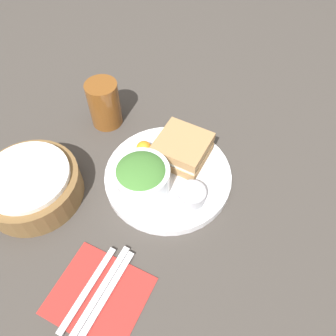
{
  "coord_description": "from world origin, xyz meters",
  "views": [
    {
      "loc": [
        -0.38,
        -0.18,
        0.62
      ],
      "look_at": [
        0.0,
        0.0,
        0.04
      ],
      "focal_mm": 35.0,
      "sensor_mm": 36.0,
      "label": 1
    }
  ],
  "objects_px": {
    "drink_glass": "(104,104)",
    "bread_basket": "(31,185)",
    "fork": "(105,298)",
    "spoon": "(88,289)",
    "sandwich": "(182,149)",
    "dressing_cup": "(192,195)",
    "plate": "(168,176)",
    "salad_bowl": "(141,176)",
    "knife": "(96,293)"
  },
  "relations": [
    {
      "from": "drink_glass",
      "to": "bread_basket",
      "type": "bearing_deg",
      "value": 175.26
    },
    {
      "from": "fork",
      "to": "spoon",
      "type": "xyz_separation_m",
      "value": [
        0.0,
        0.04,
        0.0
      ]
    },
    {
      "from": "fork",
      "to": "sandwich",
      "type": "bearing_deg",
      "value": -178.17
    },
    {
      "from": "dressing_cup",
      "to": "spoon",
      "type": "distance_m",
      "value": 0.27
    },
    {
      "from": "plate",
      "to": "spoon",
      "type": "xyz_separation_m",
      "value": [
        -0.29,
        0.02,
        -0.0
      ]
    },
    {
      "from": "plate",
      "to": "sandwich",
      "type": "distance_m",
      "value": 0.07
    },
    {
      "from": "salad_bowl",
      "to": "dressing_cup",
      "type": "bearing_deg",
      "value": -80.77
    },
    {
      "from": "bread_basket",
      "to": "knife",
      "type": "xyz_separation_m",
      "value": [
        -0.12,
        -0.24,
        -0.03
      ]
    },
    {
      "from": "salad_bowl",
      "to": "knife",
      "type": "relative_size",
      "value": 0.6
    },
    {
      "from": "bread_basket",
      "to": "salad_bowl",
      "type": "bearing_deg",
      "value": -62.4
    },
    {
      "from": "salad_bowl",
      "to": "bread_basket",
      "type": "relative_size",
      "value": 0.58
    },
    {
      "from": "plate",
      "to": "knife",
      "type": "bearing_deg",
      "value": 179.06
    },
    {
      "from": "bread_basket",
      "to": "spoon",
      "type": "xyz_separation_m",
      "value": [
        -0.12,
        -0.22,
        -0.03
      ]
    },
    {
      "from": "fork",
      "to": "knife",
      "type": "bearing_deg",
      "value": -90.0
    },
    {
      "from": "sandwich",
      "to": "bread_basket",
      "type": "distance_m",
      "value": 0.33
    },
    {
      "from": "dressing_cup",
      "to": "knife",
      "type": "relative_size",
      "value": 0.3
    },
    {
      "from": "sandwich",
      "to": "fork",
      "type": "relative_size",
      "value": 0.6
    },
    {
      "from": "sandwich",
      "to": "knife",
      "type": "xyz_separation_m",
      "value": [
        -0.34,
        0.01,
        -0.04
      ]
    },
    {
      "from": "bread_basket",
      "to": "fork",
      "type": "bearing_deg",
      "value": -115.59
    },
    {
      "from": "knife",
      "to": "drink_glass",
      "type": "bearing_deg",
      "value": -149.5
    },
    {
      "from": "drink_glass",
      "to": "bread_basket",
      "type": "distance_m",
      "value": 0.26
    },
    {
      "from": "knife",
      "to": "spoon",
      "type": "bearing_deg",
      "value": -90.0
    },
    {
      "from": "dressing_cup",
      "to": "drink_glass",
      "type": "relative_size",
      "value": 0.49
    },
    {
      "from": "salad_bowl",
      "to": "spoon",
      "type": "distance_m",
      "value": 0.24
    },
    {
      "from": "drink_glass",
      "to": "knife",
      "type": "relative_size",
      "value": 0.6
    },
    {
      "from": "fork",
      "to": "salad_bowl",
      "type": "bearing_deg",
      "value": -167.35
    },
    {
      "from": "fork",
      "to": "spoon",
      "type": "bearing_deg",
      "value": -90.0
    },
    {
      "from": "dressing_cup",
      "to": "knife",
      "type": "xyz_separation_m",
      "value": [
        -0.25,
        0.08,
        -0.03
      ]
    },
    {
      "from": "salad_bowl",
      "to": "drink_glass",
      "type": "height_order",
      "value": "drink_glass"
    },
    {
      "from": "dressing_cup",
      "to": "fork",
      "type": "height_order",
      "value": "dressing_cup"
    },
    {
      "from": "sandwich",
      "to": "knife",
      "type": "relative_size",
      "value": 0.57
    },
    {
      "from": "bread_basket",
      "to": "fork",
      "type": "relative_size",
      "value": 1.1
    },
    {
      "from": "salad_bowl",
      "to": "bread_basket",
      "type": "bearing_deg",
      "value": 117.6
    },
    {
      "from": "drink_glass",
      "to": "dressing_cup",
      "type": "bearing_deg",
      "value": -114.38
    },
    {
      "from": "bread_basket",
      "to": "knife",
      "type": "relative_size",
      "value": 1.05
    },
    {
      "from": "fork",
      "to": "spoon",
      "type": "height_order",
      "value": "same"
    },
    {
      "from": "knife",
      "to": "dressing_cup",
      "type": "bearing_deg",
      "value": 163.62
    },
    {
      "from": "drink_glass",
      "to": "knife",
      "type": "height_order",
      "value": "drink_glass"
    },
    {
      "from": "bread_basket",
      "to": "dressing_cup",
      "type": "bearing_deg",
      "value": -68.19
    },
    {
      "from": "sandwich",
      "to": "bread_basket",
      "type": "height_order",
      "value": "sandwich"
    },
    {
      "from": "salad_bowl",
      "to": "drink_glass",
      "type": "bearing_deg",
      "value": 51.07
    },
    {
      "from": "plate",
      "to": "salad_bowl",
      "type": "bearing_deg",
      "value": 147.87
    },
    {
      "from": "plate",
      "to": "sandwich",
      "type": "bearing_deg",
      "value": -7.81
    },
    {
      "from": "salad_bowl",
      "to": "fork",
      "type": "height_order",
      "value": "salad_bowl"
    },
    {
      "from": "sandwich",
      "to": "dressing_cup",
      "type": "relative_size",
      "value": 1.93
    },
    {
      "from": "sandwich",
      "to": "fork",
      "type": "xyz_separation_m",
      "value": [
        -0.34,
        -0.01,
        -0.04
      ]
    },
    {
      "from": "dressing_cup",
      "to": "sandwich",
      "type": "bearing_deg",
      "value": 34.18
    },
    {
      "from": "plate",
      "to": "knife",
      "type": "relative_size",
      "value": 1.42
    },
    {
      "from": "spoon",
      "to": "fork",
      "type": "bearing_deg",
      "value": 90.0
    },
    {
      "from": "fork",
      "to": "bread_basket",
      "type": "bearing_deg",
      "value": -114.65
    }
  ]
}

